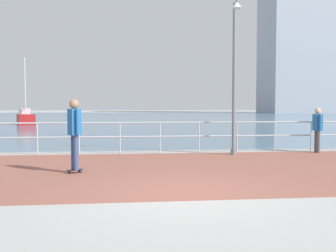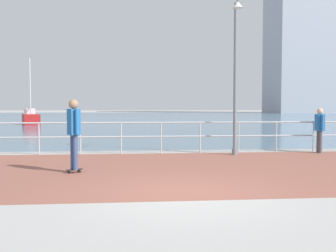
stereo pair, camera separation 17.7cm
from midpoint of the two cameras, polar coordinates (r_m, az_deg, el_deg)
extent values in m
plane|color=#ADAAA5|center=(47.27, -4.86, 0.93)|extent=(220.00, 220.00, 0.00)
cube|color=#935647|center=(10.21, -0.05, -6.43)|extent=(28.00, 6.83, 0.01)
cube|color=slate|center=(58.47, -5.11, 1.32)|extent=(180.00, 88.00, 0.00)
cylinder|color=#B2BCC1|center=(13.84, -19.21, -1.86)|extent=(0.05, 0.05, 1.09)
cylinder|color=#B2BCC1|center=(13.59, -13.45, -1.86)|extent=(0.05, 0.05, 1.09)
cylinder|color=#B2BCC1|center=(13.48, -7.54, -1.84)|extent=(0.05, 0.05, 1.09)
cylinder|color=#B2BCC1|center=(13.52, -1.59, -1.80)|extent=(0.05, 0.05, 1.09)
cylinder|color=#B2BCC1|center=(13.70, 4.25, -1.75)|extent=(0.05, 0.05, 1.09)
cylinder|color=#B2BCC1|center=(14.03, 9.89, -1.67)|extent=(0.05, 0.05, 1.09)
cylinder|color=#B2BCC1|center=(14.47, 15.23, -1.59)|extent=(0.05, 0.05, 1.09)
cylinder|color=#B2BCC1|center=(15.04, 20.20, -1.50)|extent=(0.05, 0.05, 1.09)
cylinder|color=#B2BCC1|center=(13.49, -1.60, 0.51)|extent=(25.20, 0.06, 0.06)
cylinder|color=#B2BCC1|center=(13.52, -1.59, -1.57)|extent=(25.20, 0.06, 0.06)
cylinder|color=slate|center=(13.41, 9.33, -3.80)|extent=(0.19, 0.19, 0.20)
cylinder|color=slate|center=(13.35, 9.42, 6.83)|extent=(0.12, 0.12, 5.16)
cone|color=silver|center=(13.19, 9.80, 17.33)|extent=(0.36, 0.36, 0.22)
cylinder|color=black|center=(9.85, -14.79, -6.72)|extent=(0.07, 0.05, 0.06)
cylinder|color=black|center=(9.92, -14.94, -6.65)|extent=(0.07, 0.05, 0.06)
cylinder|color=black|center=(9.94, -13.39, -6.62)|extent=(0.07, 0.05, 0.06)
cylinder|color=black|center=(10.01, -13.55, -6.55)|extent=(0.07, 0.05, 0.06)
cube|color=black|center=(9.92, -14.17, -6.35)|extent=(0.40, 0.28, 0.02)
cylinder|color=#384C7A|center=(9.78, -14.04, -3.85)|extent=(0.18, 0.18, 0.87)
cylinder|color=#384C7A|center=(9.93, -14.36, -3.76)|extent=(0.18, 0.18, 0.87)
cube|color=#236BB2|center=(9.80, -14.26, 0.59)|extent=(0.37, 0.41, 0.65)
cylinder|color=#236BB2|center=(9.58, -13.79, 0.64)|extent=(0.12, 0.12, 0.61)
cylinder|color=#236BB2|center=(10.02, -14.70, 0.73)|extent=(0.12, 0.12, 0.61)
sphere|color=#A37A5B|center=(9.79, -14.29, 3.18)|extent=(0.24, 0.24, 0.24)
cylinder|color=#4C4C51|center=(14.84, 20.86, -2.15)|extent=(0.14, 0.14, 0.79)
cylinder|color=#4C4C51|center=(14.69, 21.10, -2.21)|extent=(0.14, 0.14, 0.79)
cube|color=#236BB2|center=(14.72, 21.03, 0.50)|extent=(0.26, 0.36, 0.59)
cylinder|color=#236BB2|center=(14.93, 20.69, 0.60)|extent=(0.10, 0.10, 0.56)
cylinder|color=#236BB2|center=(14.51, 21.39, 0.52)|extent=(0.10, 0.10, 0.56)
sphere|color=#DBAD89|center=(14.71, 21.06, 2.08)|extent=(0.22, 0.22, 0.22)
cube|color=#B21E1E|center=(37.65, -20.53, 0.95)|extent=(2.65, 4.55, 0.93)
cube|color=silver|center=(38.93, -20.69, 2.07)|extent=(1.39, 1.78, 0.52)
cylinder|color=silver|center=(37.67, -20.62, 5.60)|extent=(0.10, 0.10, 5.18)
cylinder|color=silver|center=(38.58, -20.66, 2.61)|extent=(0.70, 1.88, 0.08)
cube|color=#A3A8B2|center=(102.87, 18.65, 13.29)|extent=(16.18, 13.26, 40.74)
camera|label=1|loc=(0.09, -90.46, -0.02)|focal=40.99mm
camera|label=2|loc=(0.09, 89.54, 0.02)|focal=40.99mm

